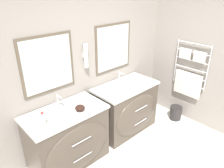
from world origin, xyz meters
The scene contains 10 objects.
wall_back centered at (0.00, 1.71, 1.30)m, with size 5.09×0.14×2.60m.
wall_right centered at (1.77, 0.76, 1.29)m, with size 0.13×3.52×2.60m.
vanity_left centered at (-0.59, 1.32, 0.44)m, with size 1.11×0.67×0.87m.
vanity_right centered at (0.60, 1.32, 0.44)m, with size 1.11×0.67×0.87m.
faucet_left centered at (-0.59, 1.51, 0.97)m, with size 0.17×0.12×0.20m.
faucet_right centered at (0.60, 1.51, 0.97)m, with size 0.17×0.12×0.20m.
toiletry_bottle centered at (-0.94, 1.26, 0.96)m, with size 0.05×0.05×0.19m.
amenity_bowl centered at (-0.42, 1.24, 0.91)m, with size 0.14×0.14×0.08m.
soap_dish centered at (0.38, 1.20, 0.89)m, with size 0.10×0.07×0.04m.
waste_bin centered at (1.55, 0.90, 0.14)m, with size 0.23×0.23×0.26m.
Camera 1 is at (-1.83, -0.89, 2.44)m, focal length 35.00 mm.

